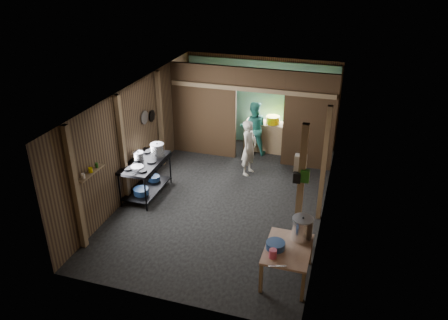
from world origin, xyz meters
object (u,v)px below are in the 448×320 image
(pink_bucket, at_px, (273,254))
(yellow_tub, at_px, (273,120))
(stock_pot, at_px, (302,229))
(gas_range, at_px, (146,178))
(cook, at_px, (249,148))
(prep_table, at_px, (287,263))
(stove_pot_large, at_px, (157,150))

(pink_bucket, height_order, yellow_tub, yellow_tub)
(stock_pot, bearing_deg, pink_bucket, -119.66)
(gas_range, xyz_separation_m, cook, (2.07, 1.77, 0.29))
(gas_range, relative_size, pink_bucket, 9.35)
(prep_table, distance_m, pink_bucket, 0.56)
(gas_range, height_order, stove_pot_large, stove_pot_large)
(yellow_tub, bearing_deg, prep_table, -75.70)
(yellow_tub, relative_size, cook, 0.27)
(gas_range, distance_m, pink_bucket, 4.18)
(prep_table, bearing_deg, gas_range, 152.48)
(prep_table, bearing_deg, yellow_tub, 104.30)
(prep_table, distance_m, yellow_tub, 5.48)
(yellow_tub, bearing_deg, stock_pot, -72.75)
(stock_pot, height_order, yellow_tub, stock_pot)
(gas_range, distance_m, cook, 2.74)
(gas_range, xyz_separation_m, stock_pot, (3.89, -1.58, 0.41))
(gas_range, relative_size, prep_table, 1.37)
(stove_pot_large, relative_size, pink_bucket, 2.09)
(stock_pot, height_order, cook, cook)
(stove_pot_large, relative_size, stock_pot, 0.74)
(gas_range, height_order, pink_bucket, gas_range)
(gas_range, height_order, stock_pot, stock_pot)
(gas_range, xyz_separation_m, pink_bucket, (3.50, -2.26, 0.28))
(yellow_tub, bearing_deg, pink_bucket, -78.52)
(stove_pot_large, distance_m, pink_bucket, 4.25)
(gas_range, relative_size, stove_pot_large, 4.48)
(prep_table, height_order, yellow_tub, yellow_tub)
(pink_bucket, xyz_separation_m, cook, (-1.43, 4.03, 0.01))
(pink_bucket, xyz_separation_m, yellow_tub, (-1.14, 5.61, 0.23))
(stock_pot, bearing_deg, yellow_tub, 107.25)
(gas_range, xyz_separation_m, prep_table, (3.71, -1.93, -0.12))
(pink_bucket, relative_size, cook, 0.11)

